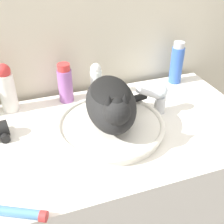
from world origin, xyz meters
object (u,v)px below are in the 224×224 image
(faucet, at_px, (158,97))
(shampoo_bottle_tall, at_px, (177,63))
(mouthwash_bottle, at_px, (65,84))
(lotion_bottle_white, at_px, (7,88))
(cream_tube, at_px, (15,212))
(deodorant_stick, at_px, (95,80))
(cat, at_px, (111,102))

(faucet, xyz_separation_m, shampoo_bottle_tall, (0.20, 0.22, 0.02))
(mouthwash_bottle, relative_size, shampoo_bottle_tall, 0.85)
(mouthwash_bottle, height_order, lotion_bottle_white, lotion_bottle_white)
(faucet, relative_size, lotion_bottle_white, 0.73)
(cream_tube, bearing_deg, mouthwash_bottle, 65.32)
(faucet, height_order, cream_tube, faucet)
(deodorant_stick, bearing_deg, shampoo_bottle_tall, 0.00)
(faucet, distance_m, mouthwash_bottle, 0.39)
(lotion_bottle_white, distance_m, shampoo_bottle_tall, 0.76)
(lotion_bottle_white, height_order, deodorant_stick, lotion_bottle_white)
(cat, height_order, deodorant_stick, cat)
(deodorant_stick, xyz_separation_m, cream_tube, (-0.38, -0.53, -0.06))
(cat, xyz_separation_m, mouthwash_bottle, (-0.11, 0.28, -0.05))
(cat, height_order, mouthwash_bottle, cat)
(lotion_bottle_white, xyz_separation_m, deodorant_stick, (0.36, 0.00, -0.03))
(faucet, relative_size, mouthwash_bottle, 0.87)
(faucet, bearing_deg, cat, 1.86)
(mouthwash_bottle, bearing_deg, shampoo_bottle_tall, 0.00)
(mouthwash_bottle, relative_size, deodorant_stick, 1.11)
(mouthwash_bottle, xyz_separation_m, cream_tube, (-0.25, -0.53, -0.07))
(shampoo_bottle_tall, xyz_separation_m, cream_tube, (-0.78, -0.53, -0.08))
(cream_tube, bearing_deg, deodorant_stick, 54.75)
(lotion_bottle_white, height_order, shampoo_bottle_tall, lotion_bottle_white)
(cat, distance_m, mouthwash_bottle, 0.30)
(deodorant_stick, bearing_deg, cream_tube, -125.25)
(lotion_bottle_white, xyz_separation_m, cream_tube, (-0.01, -0.53, -0.09))
(faucet, bearing_deg, mouthwash_bottle, -47.89)
(shampoo_bottle_tall, height_order, cream_tube, shampoo_bottle_tall)
(cat, xyz_separation_m, shampoo_bottle_tall, (0.42, 0.28, -0.04))
(lotion_bottle_white, xyz_separation_m, shampoo_bottle_tall, (0.76, 0.00, -0.00))
(mouthwash_bottle, distance_m, lotion_bottle_white, 0.23)
(cat, relative_size, mouthwash_bottle, 1.92)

